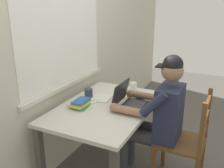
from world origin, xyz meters
TOP-DOWN VIEW (x-y plane):
  - ground_plane at (0.00, 0.00)m, footprint 8.00×8.00m
  - back_wall at (0.00, 0.49)m, footprint 6.00×0.08m
  - desk at (0.00, 0.00)m, footprint 1.24×0.82m
  - seated_person at (0.09, -0.49)m, footprint 0.50×0.60m
  - wooden_chair at (0.09, -0.77)m, footprint 0.42×0.42m
  - laptop at (0.08, -0.20)m, footprint 0.33×0.28m
  - computer_mouse at (0.31, -0.23)m, footprint 0.06×0.10m
  - coffee_mug_white at (0.49, -0.09)m, footprint 0.11×0.07m
  - coffee_mug_dark at (0.11, 0.26)m, footprint 0.12×0.08m
  - book_stack_main at (-0.14, 0.20)m, footprint 0.19×0.16m
  - paper_pile_near_laptop at (0.08, 0.19)m, footprint 0.26×0.26m
  - paper_pile_back_corner at (0.14, 0.12)m, footprint 0.24×0.20m

SIDE VIEW (x-z plane):
  - ground_plane at x=0.00m, z-range 0.00..0.00m
  - wooden_chair at x=0.09m, z-range -0.01..0.93m
  - desk at x=0.00m, z-range 0.26..0.96m
  - seated_person at x=0.09m, z-range 0.06..1.30m
  - paper_pile_near_laptop at x=0.08m, z-range 0.70..0.71m
  - paper_pile_back_corner at x=0.14m, z-range 0.70..0.72m
  - computer_mouse at x=0.31m, z-range 0.70..0.73m
  - book_stack_main at x=-0.14m, z-range 0.70..0.78m
  - coffee_mug_dark at x=0.11m, z-range 0.70..0.80m
  - coffee_mug_white at x=0.49m, z-range 0.70..0.80m
  - laptop at x=0.08m, z-range 0.64..0.87m
  - back_wall at x=0.00m, z-range 0.00..2.60m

